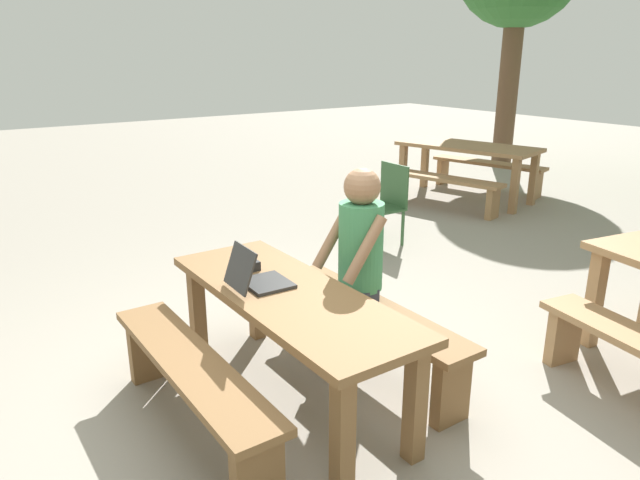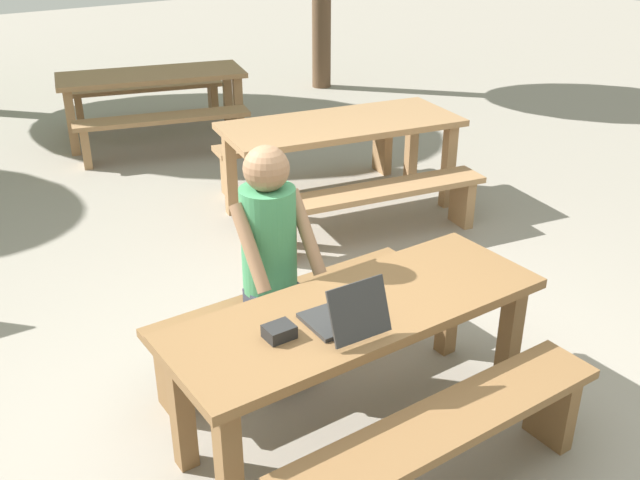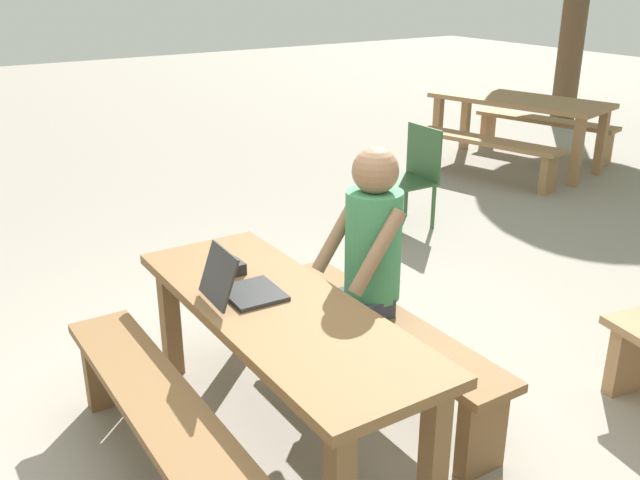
{
  "view_description": "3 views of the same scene",
  "coord_description": "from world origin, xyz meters",
  "px_view_note": "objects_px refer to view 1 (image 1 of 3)",
  "views": [
    {
      "loc": [
        2.63,
        -1.6,
        2.01
      ],
      "look_at": [
        -0.05,
        0.25,
        0.95
      ],
      "focal_mm": 32.75,
      "sensor_mm": 36.0,
      "label": 1
    },
    {
      "loc": [
        -1.77,
        -2.27,
        2.44
      ],
      "look_at": [
        -0.05,
        0.25,
        0.95
      ],
      "focal_mm": 40.48,
      "sensor_mm": 36.0,
      "label": 2
    },
    {
      "loc": [
        2.5,
        -1.4,
        2.14
      ],
      "look_at": [
        -0.05,
        0.25,
        0.95
      ],
      "focal_mm": 39.49,
      "sensor_mm": 36.0,
      "label": 3
    }
  ],
  "objects_px": {
    "picnic_table_front": "(289,310)",
    "plastic_chair": "(385,202)",
    "small_pouch": "(249,265)",
    "laptop": "(256,277)",
    "person_seated": "(356,254)",
    "picnic_table_rear": "(467,153)"
  },
  "relations": [
    {
      "from": "picnic_table_rear",
      "to": "picnic_table_front",
      "type": "bearing_deg",
      "value": -72.94
    },
    {
      "from": "small_pouch",
      "to": "person_seated",
      "type": "bearing_deg",
      "value": 61.31
    },
    {
      "from": "small_pouch",
      "to": "picnic_table_rear",
      "type": "height_order",
      "value": "picnic_table_rear"
    },
    {
      "from": "picnic_table_front",
      "to": "picnic_table_rear",
      "type": "xyz_separation_m",
      "value": [
        -2.85,
        4.68,
        0.07
      ]
    },
    {
      "from": "plastic_chair",
      "to": "picnic_table_rear",
      "type": "distance_m",
      "value": 2.4
    },
    {
      "from": "person_seated",
      "to": "plastic_chair",
      "type": "bearing_deg",
      "value": 135.1
    },
    {
      "from": "small_pouch",
      "to": "plastic_chair",
      "type": "height_order",
      "value": "plastic_chair"
    },
    {
      "from": "picnic_table_front",
      "to": "small_pouch",
      "type": "height_order",
      "value": "small_pouch"
    },
    {
      "from": "laptop",
      "to": "person_seated",
      "type": "height_order",
      "value": "person_seated"
    },
    {
      "from": "picnic_table_front",
      "to": "plastic_chair",
      "type": "xyz_separation_m",
      "value": [
        -1.99,
        2.45,
        -0.13
      ]
    },
    {
      "from": "small_pouch",
      "to": "picnic_table_rear",
      "type": "bearing_deg",
      "value": 117.06
    },
    {
      "from": "picnic_table_front",
      "to": "person_seated",
      "type": "bearing_deg",
      "value": 101.43
    },
    {
      "from": "person_seated",
      "to": "picnic_table_rear",
      "type": "height_order",
      "value": "person_seated"
    },
    {
      "from": "picnic_table_front",
      "to": "plastic_chair",
      "type": "distance_m",
      "value": 3.16
    },
    {
      "from": "picnic_table_front",
      "to": "plastic_chair",
      "type": "bearing_deg",
      "value": 129.14
    },
    {
      "from": "picnic_table_front",
      "to": "picnic_table_rear",
      "type": "distance_m",
      "value": 5.48
    },
    {
      "from": "person_seated",
      "to": "plastic_chair",
      "type": "xyz_separation_m",
      "value": [
        -1.87,
        1.87,
        -0.33
      ]
    },
    {
      "from": "laptop",
      "to": "plastic_chair",
      "type": "bearing_deg",
      "value": -52.0
    },
    {
      "from": "picnic_table_front",
      "to": "plastic_chair",
      "type": "relative_size",
      "value": 2.15
    },
    {
      "from": "picnic_table_front",
      "to": "small_pouch",
      "type": "distance_m",
      "value": 0.47
    },
    {
      "from": "laptop",
      "to": "person_seated",
      "type": "xyz_separation_m",
      "value": [
        0.05,
        0.7,
        0.02
      ]
    },
    {
      "from": "plastic_chair",
      "to": "picnic_table_rear",
      "type": "relative_size",
      "value": 0.42
    }
  ]
}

